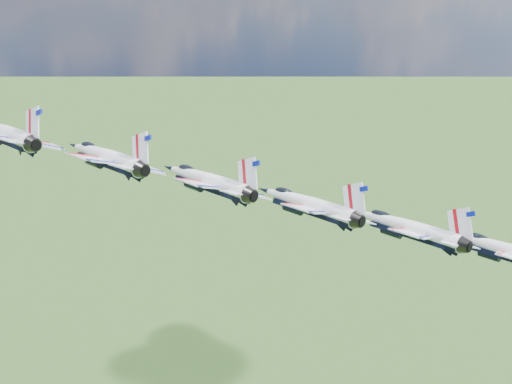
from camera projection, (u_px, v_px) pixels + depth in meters
jet_0 at (3, 133)px, 70.14m from camera, size 14.11×17.31×7.89m
jet_1 at (105, 156)px, 70.32m from camera, size 14.11×17.31×7.89m
jet_2 at (206, 180)px, 70.51m from camera, size 14.11×17.31×7.89m
jet_3 at (306, 204)px, 70.70m from camera, size 14.11×17.31×7.89m
jet_4 at (406, 227)px, 70.89m from camera, size 14.11×17.31×7.89m
jet_5 at (506, 251)px, 71.08m from camera, size 14.11×17.31×7.89m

